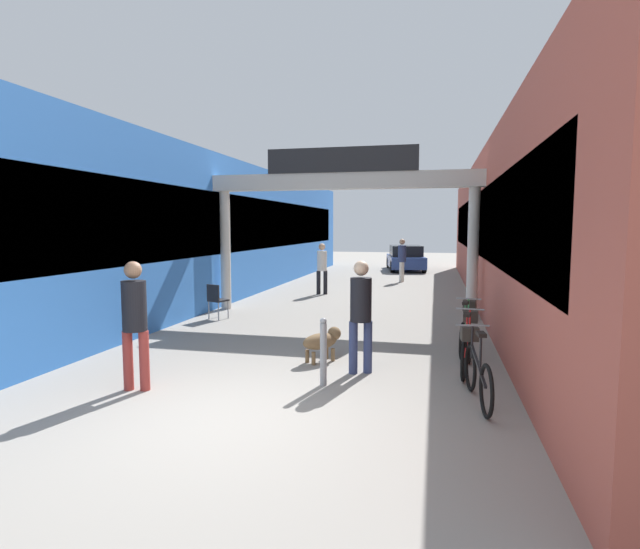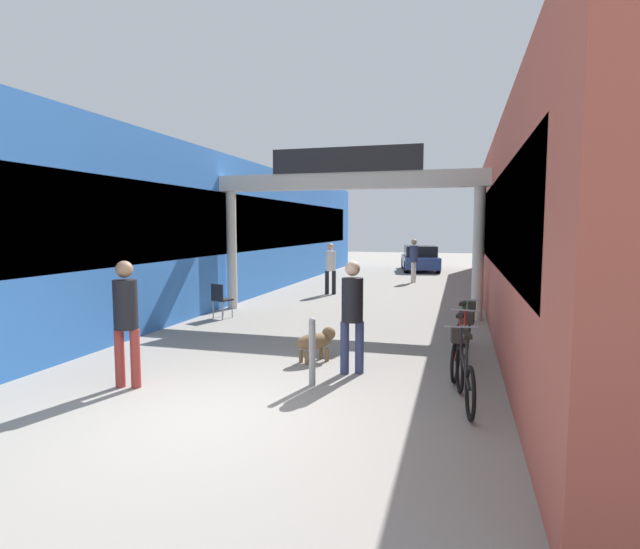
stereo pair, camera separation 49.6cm
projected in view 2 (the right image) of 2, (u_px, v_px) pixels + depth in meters
name	position (u px, v px, depth m)	size (l,w,h in m)	color
ground_plane	(210.00, 417.00, 6.14)	(80.00, 80.00, 0.00)	gray
storefront_left	(229.00, 230.00, 17.85)	(3.00, 26.00, 4.41)	blue
storefront_right	(535.00, 231.00, 15.10)	(3.00, 26.00, 4.41)	#B25142
arcade_sign_gateway	(347.00, 196.00, 13.11)	(7.40, 0.47, 4.38)	beige
pedestrian_with_dog	(352.00, 309.00, 7.86)	(0.45, 0.45, 1.80)	navy
pedestrian_companion	(126.00, 315.00, 7.18)	(0.40, 0.39, 1.85)	#99332D
pedestrian_carrying_crate	(330.00, 265.00, 17.13)	(0.44, 0.44, 1.76)	black
pedestrian_elderly_walking	(414.00, 257.00, 20.78)	(0.40, 0.40, 1.82)	silver
dog_on_leash	(317.00, 341.00, 8.64)	(0.71, 0.77, 0.58)	brown
bicycle_black_nearest	(464.00, 370.00, 6.61)	(0.46, 1.68, 0.98)	black
bicycle_red_second	(461.00, 345.00, 8.00)	(0.46, 1.68, 0.98)	black
bicycle_green_third	(464.00, 330.00, 9.18)	(0.46, 1.68, 0.98)	black
bollard_post_metal	(312.00, 351.00, 7.32)	(0.10, 0.10, 1.01)	gray
cafe_chair_black_nearer	(220.00, 297.00, 12.68)	(0.51, 0.51, 0.89)	gray
parked_car_blue	(420.00, 259.00, 26.39)	(2.36, 4.23, 1.33)	#2D478C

